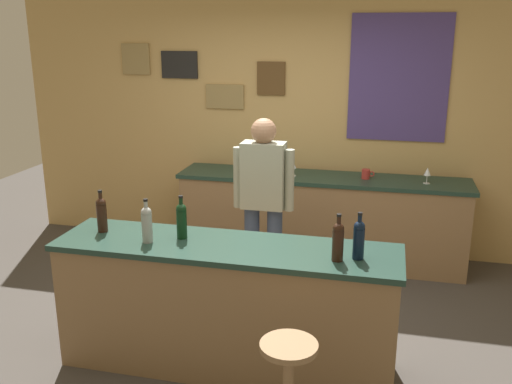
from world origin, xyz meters
name	(u,v)px	position (x,y,z in m)	size (l,w,h in m)	color
ground_plane	(242,336)	(0.00, 0.00, 0.00)	(10.00, 10.00, 0.00)	#423D38
back_wall	(292,118)	(0.02, 2.03, 1.41)	(6.00, 0.09, 2.80)	tan
bar_counter	(227,306)	(0.00, -0.40, 0.46)	(2.35, 0.60, 0.92)	olive
side_counter	(321,219)	(0.40, 1.65, 0.45)	(2.90, 0.56, 0.90)	olive
bartender	(263,199)	(0.02, 0.65, 0.94)	(0.52, 0.21, 1.62)	#384766
bar_stool	(288,379)	(0.57, -1.13, 0.46)	(0.32, 0.32, 0.68)	olive
wine_bottle_a	(102,213)	(-0.93, -0.35, 1.06)	(0.07, 0.07, 0.31)	black
wine_bottle_b	(147,223)	(-0.53, -0.47, 1.06)	(0.07, 0.07, 0.31)	#999E99
wine_bottle_c	(182,219)	(-0.33, -0.35, 1.06)	(0.07, 0.07, 0.31)	black
wine_bottle_d	(338,240)	(0.76, -0.49, 1.06)	(0.07, 0.07, 0.31)	black
wine_bottle_e	(359,238)	(0.88, -0.43, 1.06)	(0.07, 0.07, 0.31)	black
wine_glass_a	(239,160)	(-0.48, 1.73, 1.01)	(0.07, 0.07, 0.16)	silver
wine_glass_b	(259,161)	(-0.27, 1.71, 1.01)	(0.07, 0.07, 0.16)	silver
wine_glass_c	(293,165)	(0.11, 1.60, 1.01)	(0.07, 0.07, 0.16)	silver
wine_glass_d	(427,172)	(1.40, 1.62, 1.01)	(0.07, 0.07, 0.16)	silver
coffee_mug	(366,174)	(0.83, 1.66, 0.95)	(0.13, 0.08, 0.09)	#B2332D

